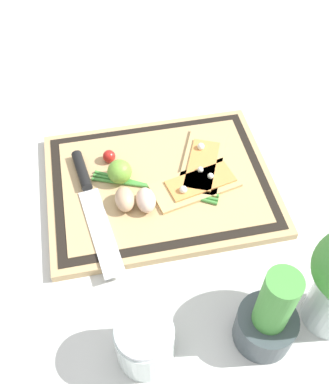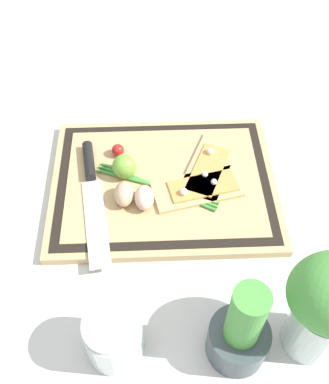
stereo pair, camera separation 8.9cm
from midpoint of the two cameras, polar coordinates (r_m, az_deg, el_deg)
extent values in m
plane|color=silver|center=(0.95, 2.58, 0.55)|extent=(6.00, 6.00, 0.00)
cube|color=tan|center=(0.94, 2.60, 0.89)|extent=(0.47, 0.36, 0.02)
cube|color=black|center=(0.93, 2.62, 1.26)|extent=(0.44, 0.33, 0.00)
cube|color=tan|center=(0.93, 2.62, 1.32)|extent=(0.40, 0.30, 0.00)
cube|color=tan|center=(0.96, 8.43, 3.06)|extent=(0.15, 0.20, 0.01)
cube|color=#E08E47|center=(0.95, 8.25, 2.71)|extent=(0.11, 0.15, 0.00)
sphere|color=silver|center=(0.98, 8.45, 4.99)|extent=(0.02, 0.02, 0.02)
sphere|color=silver|center=(0.93, 7.91, 1.99)|extent=(0.01, 0.01, 0.01)
cube|color=tan|center=(0.92, 6.90, 0.23)|extent=(0.19, 0.12, 0.01)
cube|color=#E08E47|center=(0.92, 7.72, 0.61)|extent=(0.15, 0.09, 0.00)
sphere|color=silver|center=(0.90, 5.31, -0.17)|extent=(0.02, 0.02, 0.02)
sphere|color=silver|center=(0.92, 9.06, 1.12)|extent=(0.01, 0.01, 0.01)
cube|color=silver|center=(0.87, -5.84, -4.00)|extent=(0.07, 0.21, 0.00)
cylinder|color=black|center=(0.96, -6.97, 3.78)|extent=(0.04, 0.10, 0.02)
ellipsoid|color=tan|center=(0.88, -2.31, -0.43)|extent=(0.04, 0.06, 0.04)
ellipsoid|color=beige|center=(0.88, 0.32, -0.90)|extent=(0.04, 0.06, 0.04)
sphere|color=#70A838|center=(0.92, -2.39, 3.11)|extent=(0.05, 0.05, 0.05)
sphere|color=red|center=(0.97, -3.34, 5.17)|extent=(0.03, 0.03, 0.03)
cylinder|color=#47933D|center=(0.92, 1.75, 0.59)|extent=(0.23, 0.14, 0.01)
cylinder|color=#47933D|center=(0.92, 1.75, 0.59)|extent=(0.24, 0.12, 0.01)
cylinder|color=#47933D|center=(0.92, 1.75, 0.59)|extent=(0.25, 0.10, 0.01)
cylinder|color=#3D474C|center=(0.76, 12.74, -18.22)|extent=(0.10, 0.10, 0.07)
cylinder|color=#47933D|center=(0.69, 13.93, -15.90)|extent=(0.05, 0.05, 0.16)
cylinder|color=silver|center=(0.74, -2.85, -18.26)|extent=(0.09, 0.09, 0.09)
cylinder|color=#B73323|center=(0.76, -2.76, -18.98)|extent=(0.08, 0.08, 0.03)
cylinder|color=silver|center=(0.69, -3.02, -16.80)|extent=(0.09, 0.09, 0.01)
cylinder|color=silver|center=(0.78, 21.82, -15.74)|extent=(0.09, 0.09, 0.12)
camera|label=1|loc=(0.04, -87.13, 3.61)|focal=42.00mm
camera|label=2|loc=(0.04, 92.87, -3.61)|focal=42.00mm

